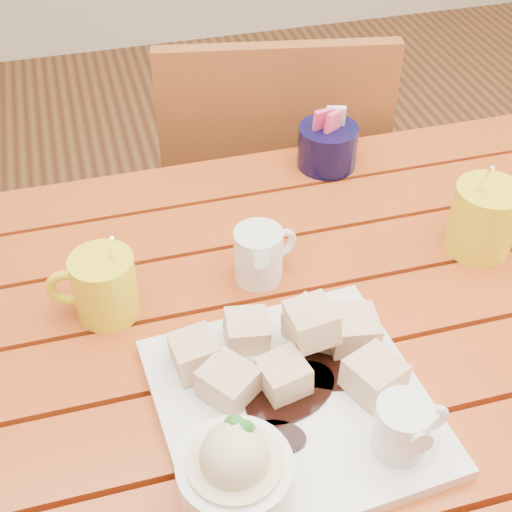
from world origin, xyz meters
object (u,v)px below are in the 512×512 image
object	(u,v)px
table	(270,384)
coffee_mug_right	(485,217)
coffee_mug_left	(103,286)
chair_far	(269,197)
dessert_plate	(283,410)

from	to	relation	value
table	coffee_mug_right	bearing A→B (deg)	13.20
table	coffee_mug_right	size ratio (longest dim) A/B	7.80
coffee_mug_left	coffee_mug_right	bearing A→B (deg)	11.13
table	chair_far	bearing A→B (deg)	73.79
table	chair_far	size ratio (longest dim) A/B	1.34
coffee_mug_left	chair_far	bearing A→B (deg)	66.22
table	dessert_plate	world-z (taller)	dessert_plate
table	coffee_mug_left	world-z (taller)	coffee_mug_left
dessert_plate	coffee_mug_left	size ratio (longest dim) A/B	2.34
coffee_mug_left	coffee_mug_right	size ratio (longest dim) A/B	0.87
coffee_mug_right	chair_far	xyz separation A→B (m)	(-0.16, 0.51, -0.30)
coffee_mug_left	chair_far	xyz separation A→B (m)	(0.37, 0.50, -0.29)
chair_far	coffee_mug_left	bearing A→B (deg)	64.52
dessert_plate	chair_far	size ratio (longest dim) A/B	0.35
table	coffee_mug_left	distance (m)	0.26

